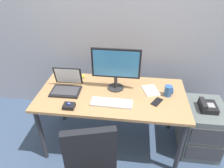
{
  "coord_description": "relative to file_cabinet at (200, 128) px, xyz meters",
  "views": [
    {
      "loc": [
        0.22,
        -1.77,
        1.99
      ],
      "look_at": [
        0.0,
        0.0,
        0.85
      ],
      "focal_mm": 32.81,
      "sensor_mm": 36.0,
      "label": 1
    }
  ],
  "objects": [
    {
      "name": "laptop",
      "position": [
        -1.52,
        -0.04,
        0.49
      ],
      "size": [
        0.32,
        0.28,
        0.24
      ],
      "color": "black",
      "rests_on": "desk"
    },
    {
      "name": "cell_phone",
      "position": [
        -0.55,
        -0.14,
        0.44
      ],
      "size": [
        0.13,
        0.16,
        0.01
      ],
      "primitive_type": "cube",
      "rotation": [
        0.0,
        0.0,
        -0.55
      ],
      "color": "black",
      "rests_on": "desk"
    },
    {
      "name": "banana",
      "position": [
        -1.46,
        0.19,
        0.45
      ],
      "size": [
        0.18,
        0.15,
        0.04
      ],
      "primitive_type": "ellipsoid",
      "rotation": [
        0.0,
        0.0,
        0.63
      ],
      "color": "yellow",
      "rests_on": "desk"
    },
    {
      "name": "coffee_mug",
      "position": [
        -0.43,
        -0.01,
        0.49
      ],
      "size": [
        0.09,
        0.08,
        0.11
      ],
      "color": "#2B5696",
      "rests_on": "desk"
    },
    {
      "name": "file_cabinet",
      "position": [
        0.0,
        0.0,
        0.0
      ],
      "size": [
        0.42,
        0.53,
        0.59
      ],
      "color": "#555F5F",
      "rests_on": "ground"
    },
    {
      "name": "monitor_main",
      "position": [
        -0.99,
        0.06,
        0.71
      ],
      "size": [
        0.51,
        0.18,
        0.47
      ],
      "color": "#262628",
      "rests_on": "desk"
    },
    {
      "name": "paper_notepad",
      "position": [
        -0.61,
        0.05,
        0.44
      ],
      "size": [
        0.21,
        0.24,
        0.01
      ],
      "primitive_type": "cube",
      "rotation": [
        0.0,
        0.0,
        0.32
      ],
      "color": "white",
      "rests_on": "desk"
    },
    {
      "name": "desk_phone",
      "position": [
        -0.01,
        -0.02,
        0.33
      ],
      "size": [
        0.17,
        0.2,
        0.09
      ],
      "color": "black",
      "rests_on": "file_cabinet"
    },
    {
      "name": "desk",
      "position": [
        -1.02,
        -0.05,
        0.36
      ],
      "size": [
        1.57,
        0.77,
        0.73
      ],
      "color": "#A57C50",
      "rests_on": "ground"
    },
    {
      "name": "trackball_mouse",
      "position": [
        -1.4,
        -0.34,
        0.45
      ],
      "size": [
        0.11,
        0.09,
        0.07
      ],
      "color": "black",
      "rests_on": "desk"
    },
    {
      "name": "ground_plane",
      "position": [
        -1.02,
        -0.05,
        -0.3
      ],
      "size": [
        8.0,
        8.0,
        0.0
      ],
      "primitive_type": "plane",
      "color": "#374966"
    },
    {
      "name": "keyboard",
      "position": [
        -1.0,
        -0.23,
        0.45
      ],
      "size": [
        0.41,
        0.15,
        0.03
      ],
      "color": "silver",
      "rests_on": "desk"
    },
    {
      "name": "back_wall",
      "position": [
        -1.02,
        0.69,
        1.1
      ],
      "size": [
        6.0,
        0.1,
        2.8
      ],
      "primitive_type": "cube",
      "color": "#989BA7",
      "rests_on": "ground"
    }
  ]
}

